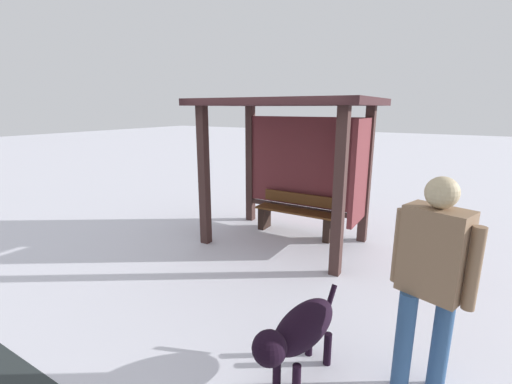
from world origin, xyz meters
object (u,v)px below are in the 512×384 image
bench_left_inside (296,215)px  dog (300,331)px  person_walking (432,271)px  bus_shelter (298,137)px

bench_left_inside → dog: (1.51, -3.25, 0.12)m
bench_left_inside → person_walking: bearing=-49.7°
person_walking → dog: 1.14m
bench_left_inside → person_walking: (2.39, -2.82, 0.70)m
person_walking → bench_left_inside: bearing=130.3°
bus_shelter → person_walking: bearing=-48.3°
bench_left_inside → person_walking: size_ratio=0.83×
bus_shelter → dog: size_ratio=2.42×
bus_shelter → dog: bus_shelter is taller
person_walking → dog: bearing=-154.1°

